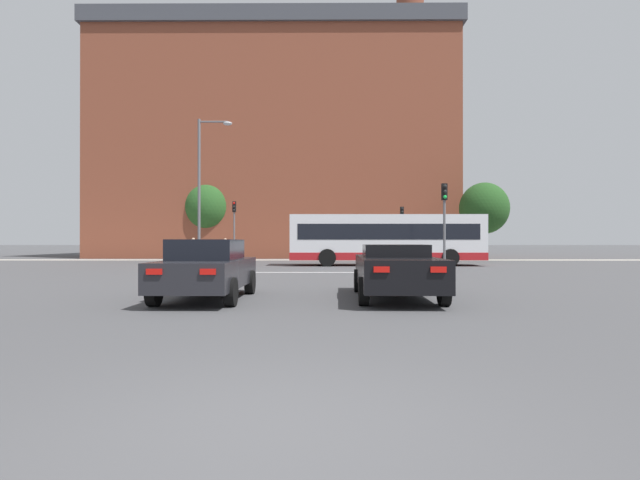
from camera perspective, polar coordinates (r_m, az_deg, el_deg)
ground_plane at (r=4.01m, az=-5.65°, el=-20.92°), size 400.00×400.00×0.00m
stop_line_strip at (r=22.96m, az=-0.62°, el=-3.71°), size 9.56×0.30×0.01m
far_pavement at (r=38.37m, az=-0.22°, el=-2.29°), size 70.62×2.50×0.01m
brick_civic_building at (r=49.96m, az=-4.60°, el=10.44°), size 32.35×16.18×27.79m
car_saloon_left at (r=12.52m, az=-12.78°, el=-3.23°), size 1.94×4.35×1.47m
car_roadster_right at (r=12.67m, az=8.65°, el=-3.39°), size 2.09×4.98×1.34m
bus_crossing_lead at (r=29.90m, az=7.55°, el=0.17°), size 11.33×2.74×2.99m
traffic_light_far_left at (r=37.95m, az=-9.78°, el=2.16°), size 0.26×0.31×4.44m
traffic_light_far_right at (r=37.91m, az=9.35°, el=1.79°), size 0.26×0.31×4.04m
traffic_light_near_right at (r=24.66m, az=14.04°, el=3.10°), size 0.26×0.31×4.21m
street_lamp_junction at (r=29.07m, az=-13.10°, el=6.86°), size 1.95×0.36×8.34m
pedestrian_waiting at (r=39.84m, az=-10.77°, el=-0.80°), size 0.42×0.45×1.68m
pedestrian_walking_east at (r=39.02m, az=-14.28°, el=-0.79°), size 0.27×0.42×1.71m
pedestrian_walking_west at (r=38.79m, az=9.33°, el=-0.71°), size 0.43×0.29×1.79m
tree_by_building at (r=43.74m, az=-12.52°, el=3.63°), size 4.43×4.43×6.66m
tree_kerbside at (r=40.05m, az=18.25°, el=3.45°), size 3.72×3.72×5.92m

